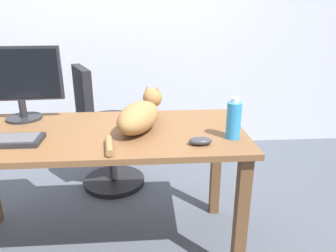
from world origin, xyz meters
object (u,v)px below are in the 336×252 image
(office_chair, at_px, (105,136))
(water_bottle, at_px, (234,120))
(computer_mouse, at_px, (200,141))
(monitor, at_px, (18,81))
(cat, at_px, (140,115))

(office_chair, xyz_separation_m, water_bottle, (0.74, -0.84, 0.40))
(computer_mouse, relative_size, water_bottle, 0.54)
(office_chair, height_order, water_bottle, office_chair)
(computer_mouse, bearing_deg, monitor, 155.00)
(cat, relative_size, computer_mouse, 5.20)
(water_bottle, bearing_deg, computer_mouse, -157.44)
(computer_mouse, height_order, water_bottle, water_bottle)
(monitor, bearing_deg, office_chair, 50.20)
(office_chair, relative_size, monitor, 1.99)
(monitor, bearing_deg, cat, -18.25)
(cat, height_order, computer_mouse, cat)
(cat, distance_m, computer_mouse, 0.37)
(monitor, bearing_deg, computer_mouse, -25.00)
(office_chair, xyz_separation_m, computer_mouse, (0.57, -0.92, 0.32))
(monitor, distance_m, computer_mouse, 1.08)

